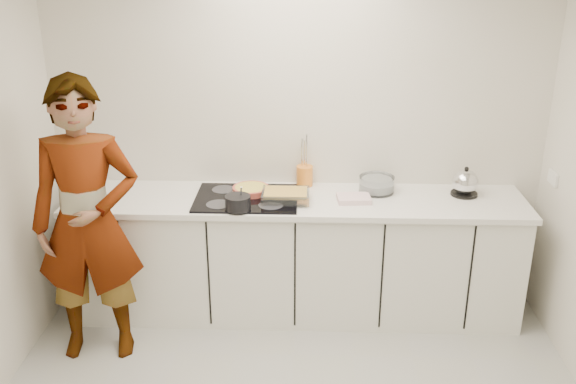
{
  "coord_description": "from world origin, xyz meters",
  "views": [
    {
      "loc": [
        0.09,
        -2.91,
        2.63
      ],
      "look_at": [
        -0.05,
        1.05,
        1.05
      ],
      "focal_mm": 40.0,
      "sensor_mm": 36.0,
      "label": 1
    }
  ],
  "objects_px": {
    "baking_dish": "(286,195)",
    "cook": "(88,223)",
    "mixing_bowl": "(377,185)",
    "tart_dish": "(251,189)",
    "kettle": "(465,183)",
    "saucepan": "(238,203)",
    "utensil_crock": "(305,176)",
    "hob": "(247,198)"
  },
  "relations": [
    {
      "from": "saucepan",
      "to": "baking_dish",
      "type": "xyz_separation_m",
      "value": [
        0.31,
        0.18,
        -0.01
      ]
    },
    {
      "from": "tart_dish",
      "to": "kettle",
      "type": "relative_size",
      "value": 1.38
    },
    {
      "from": "hob",
      "to": "utensil_crock",
      "type": "distance_m",
      "value": 0.5
    },
    {
      "from": "kettle",
      "to": "mixing_bowl",
      "type": "bearing_deg",
      "value": 176.35
    },
    {
      "from": "mixing_bowl",
      "to": "kettle",
      "type": "height_order",
      "value": "kettle"
    },
    {
      "from": "hob",
      "to": "mixing_bowl",
      "type": "relative_size",
      "value": 2.19
    },
    {
      "from": "mixing_bowl",
      "to": "utensil_crock",
      "type": "bearing_deg",
      "value": 167.75
    },
    {
      "from": "mixing_bowl",
      "to": "cook",
      "type": "bearing_deg",
      "value": -160.16
    },
    {
      "from": "saucepan",
      "to": "utensil_crock",
      "type": "xyz_separation_m",
      "value": [
        0.44,
        0.5,
        0.01
      ]
    },
    {
      "from": "tart_dish",
      "to": "mixing_bowl",
      "type": "relative_size",
      "value": 1.0
    },
    {
      "from": "saucepan",
      "to": "baking_dish",
      "type": "distance_m",
      "value": 0.36
    },
    {
      "from": "hob",
      "to": "utensil_crock",
      "type": "height_order",
      "value": "utensil_crock"
    },
    {
      "from": "baking_dish",
      "to": "kettle",
      "type": "distance_m",
      "value": 1.28
    },
    {
      "from": "saucepan",
      "to": "kettle",
      "type": "height_order",
      "value": "kettle"
    },
    {
      "from": "tart_dish",
      "to": "kettle",
      "type": "bearing_deg",
      "value": 1.39
    },
    {
      "from": "kettle",
      "to": "hob",
      "type": "bearing_deg",
      "value": -175.34
    },
    {
      "from": "mixing_bowl",
      "to": "utensil_crock",
      "type": "relative_size",
      "value": 2.17
    },
    {
      "from": "baking_dish",
      "to": "cook",
      "type": "bearing_deg",
      "value": -158.93
    },
    {
      "from": "saucepan",
      "to": "utensil_crock",
      "type": "bearing_deg",
      "value": 48.35
    },
    {
      "from": "kettle",
      "to": "cook",
      "type": "height_order",
      "value": "cook"
    },
    {
      "from": "hob",
      "to": "utensil_crock",
      "type": "xyz_separation_m",
      "value": [
        0.41,
        0.28,
        0.07
      ]
    },
    {
      "from": "saucepan",
      "to": "mixing_bowl",
      "type": "relative_size",
      "value": 0.54
    },
    {
      "from": "baking_dish",
      "to": "utensil_crock",
      "type": "relative_size",
      "value": 2.18
    },
    {
      "from": "baking_dish",
      "to": "cook",
      "type": "distance_m",
      "value": 1.33
    },
    {
      "from": "tart_dish",
      "to": "baking_dish",
      "type": "xyz_separation_m",
      "value": [
        0.25,
        -0.13,
        0.01
      ]
    },
    {
      "from": "hob",
      "to": "tart_dish",
      "type": "relative_size",
      "value": 2.19
    },
    {
      "from": "utensil_crock",
      "to": "cook",
      "type": "bearing_deg",
      "value": -149.84
    },
    {
      "from": "baking_dish",
      "to": "mixing_bowl",
      "type": "relative_size",
      "value": 1.0
    },
    {
      "from": "utensil_crock",
      "to": "cook",
      "type": "relative_size",
      "value": 0.08
    },
    {
      "from": "tart_dish",
      "to": "cook",
      "type": "xyz_separation_m",
      "value": [
        -0.99,
        -0.61,
        -0.01
      ]
    },
    {
      "from": "cook",
      "to": "utensil_crock",
      "type": "bearing_deg",
      "value": 23.17
    },
    {
      "from": "saucepan",
      "to": "kettle",
      "type": "distance_m",
      "value": 1.62
    },
    {
      "from": "baking_dish",
      "to": "mixing_bowl",
      "type": "bearing_deg",
      "value": 17.44
    },
    {
      "from": "tart_dish",
      "to": "cook",
      "type": "relative_size",
      "value": 0.17
    },
    {
      "from": "hob",
      "to": "cook",
      "type": "distance_m",
      "value": 1.09
    },
    {
      "from": "hob",
      "to": "kettle",
      "type": "height_order",
      "value": "kettle"
    },
    {
      "from": "tart_dish",
      "to": "mixing_bowl",
      "type": "bearing_deg",
      "value": 4.85
    },
    {
      "from": "hob",
      "to": "cook",
      "type": "xyz_separation_m",
      "value": [
        -0.96,
        -0.52,
        0.03
      ]
    },
    {
      "from": "saucepan",
      "to": "baking_dish",
      "type": "relative_size",
      "value": 0.54
    },
    {
      "from": "mixing_bowl",
      "to": "tart_dish",
      "type": "bearing_deg",
      "value": -175.15
    },
    {
      "from": "tart_dish",
      "to": "baking_dish",
      "type": "distance_m",
      "value": 0.28
    },
    {
      "from": "hob",
      "to": "tart_dish",
      "type": "xyz_separation_m",
      "value": [
        0.02,
        0.09,
        0.03
      ]
    }
  ]
}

